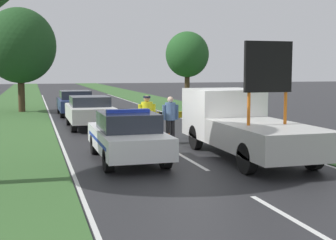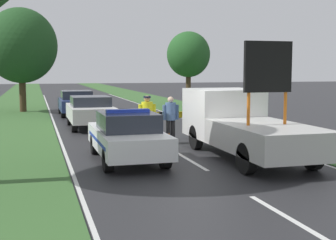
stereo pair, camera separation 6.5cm
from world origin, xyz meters
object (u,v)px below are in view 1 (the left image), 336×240
(road_barrier, at_px, (159,117))
(police_officer, at_px, (147,116))
(pedestrian_civilian, at_px, (170,116))
(police_car, at_px, (127,136))
(traffic_cone_near_police, at_px, (100,132))
(work_truck, at_px, (241,123))
(roadside_tree_near_right, at_px, (187,55))
(traffic_cone_centre_front, at_px, (169,144))
(queued_car_hatch_blue, at_px, (75,102))
(roadside_tree_mid_left, at_px, (20,46))
(queued_car_van_white, at_px, (90,111))

(road_barrier, distance_m, police_officer, 1.31)
(pedestrian_civilian, bearing_deg, police_car, -110.98)
(police_officer, xyz_separation_m, traffic_cone_near_police, (-1.47, 1.40, -0.72))
(work_truck, distance_m, roadside_tree_near_right, 20.64)
(work_truck, xyz_separation_m, traffic_cone_centre_front, (-2.12, 0.75, -0.68))
(police_officer, height_order, queued_car_hatch_blue, police_officer)
(police_car, bearing_deg, police_officer, 66.26)
(pedestrian_civilian, relative_size, queued_car_hatch_blue, 0.39)
(police_car, relative_size, roadside_tree_near_right, 0.82)
(road_barrier, xyz_separation_m, police_officer, (-0.72, -1.08, 0.17))
(police_car, xyz_separation_m, road_barrier, (1.98, 3.82, 0.14))
(traffic_cone_centre_front, bearing_deg, queued_car_hatch_blue, 97.08)
(work_truck, height_order, road_barrier, work_truck)
(work_truck, xyz_separation_m, pedestrian_civilian, (-1.43, 2.95, -0.03))
(road_barrier, height_order, pedestrian_civilian, pedestrian_civilian)
(road_barrier, xyz_separation_m, roadside_tree_mid_left, (-5.30, 13.75, 3.29))
(queued_car_hatch_blue, bearing_deg, roadside_tree_near_right, -148.59)
(police_officer, distance_m, roadside_tree_near_right, 18.70)
(work_truck, xyz_separation_m, queued_car_hatch_blue, (-3.84, 14.55, -0.27))
(road_barrier, relative_size, traffic_cone_centre_front, 4.48)
(queued_car_hatch_blue, distance_m, roadside_tree_near_right, 10.64)
(roadside_tree_near_right, height_order, roadside_tree_mid_left, roadside_tree_mid_left)
(work_truck, distance_m, queued_car_van_white, 9.11)
(police_car, relative_size, queued_car_van_white, 1.04)
(work_truck, relative_size, traffic_cone_centre_front, 8.99)
(roadside_tree_mid_left, bearing_deg, queued_car_hatch_blue, -45.21)
(pedestrian_civilian, bearing_deg, roadside_tree_mid_left, 126.55)
(police_car, xyz_separation_m, roadside_tree_mid_left, (-3.33, 17.56, 3.43))
(police_car, distance_m, traffic_cone_near_police, 4.16)
(road_barrier, bearing_deg, police_officer, -131.21)
(police_car, bearing_deg, queued_car_van_white, 91.90)
(traffic_cone_near_police, distance_m, roadside_tree_near_right, 18.22)
(traffic_cone_near_police, bearing_deg, police_car, -86.98)
(work_truck, distance_m, pedestrian_civilian, 3.28)
(queued_car_van_white, relative_size, queued_car_hatch_blue, 0.98)
(work_truck, relative_size, police_officer, 3.55)
(queued_car_hatch_blue, height_order, roadside_tree_mid_left, roadside_tree_mid_left)
(roadside_tree_mid_left, bearing_deg, police_car, -79.27)
(pedestrian_civilian, height_order, traffic_cone_near_police, pedestrian_civilian)
(traffic_cone_near_police, distance_m, traffic_cone_centre_front, 3.87)
(police_car, distance_m, queued_car_van_white, 8.22)
(roadside_tree_near_right, bearing_deg, traffic_cone_centre_front, -110.08)
(roadside_tree_mid_left, bearing_deg, queued_car_van_white, -71.22)
(police_car, xyz_separation_m, queued_car_van_white, (-0.15, 8.21, 0.05))
(traffic_cone_near_police, height_order, roadside_tree_near_right, roadside_tree_near_right)
(traffic_cone_near_police, bearing_deg, work_truck, -48.00)
(work_truck, height_order, police_officer, work_truck)
(work_truck, height_order, roadside_tree_mid_left, roadside_tree_mid_left)
(work_truck, distance_m, traffic_cone_near_police, 5.73)
(traffic_cone_centre_front, height_order, roadside_tree_near_right, roadside_tree_near_right)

